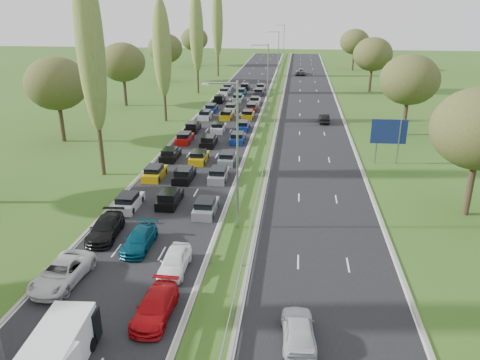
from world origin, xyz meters
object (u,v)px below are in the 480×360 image
(near_car_2, at_px, (62,273))
(near_car_3, at_px, (105,228))
(white_van_rear, at_px, (59,351))
(direction_sign, at_px, (389,134))

(near_car_2, bearing_deg, near_car_3, 91.29)
(near_car_2, distance_m, near_car_3, 6.65)
(near_car_3, bearing_deg, white_van_rear, -81.34)
(near_car_2, xyz_separation_m, direction_sign, (25.31, 28.06, 2.80))
(near_car_3, xyz_separation_m, direction_sign, (25.02, 21.41, 2.80))
(white_van_rear, bearing_deg, near_car_2, 112.12)
(direction_sign, bearing_deg, near_car_3, -139.45)
(near_car_3, height_order, white_van_rear, white_van_rear)
(white_van_rear, bearing_deg, near_car_3, 99.49)
(white_van_rear, relative_size, direction_sign, 1.09)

